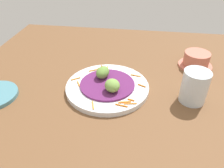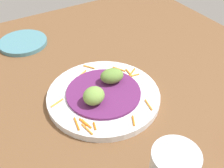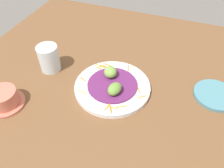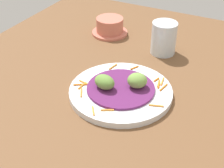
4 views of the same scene
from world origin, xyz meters
The scene contains 8 objects.
table_surface centered at (0.00, 0.00, 1.00)cm, with size 110.00×110.00×2.00cm, color brown.
main_plate centered at (-2.75, -3.87, 2.81)cm, with size 26.09×26.09×1.62cm, color silver.
cabbage_bed centered at (-2.75, -3.87, 3.93)cm, with size 17.16×17.16×0.62cm, color #60235B.
carrot_garnish centered at (-2.60, -3.01, 3.82)cm, with size 23.72×24.22×0.40cm.
guac_scoop_left centered at (-6.24, -5.93, 5.98)cm, with size 4.01×5.57×3.48cm, color olive.
guac_scoop_center centered at (0.75, -1.81, 6.11)cm, with size 4.46×4.93×3.74cm, color #759E47.
terracotta_bowl centered at (-21.46, 26.00, 4.59)cm, with size 12.11×12.11×5.67cm.
water_glass centered at (-0.87, 21.75, 6.94)cm, with size 7.58×7.58×9.87cm, color silver.
Camera 4 is at (25.85, -64.23, 51.25)cm, focal length 52.30 mm.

